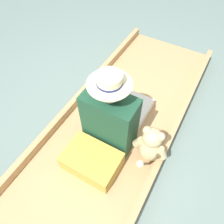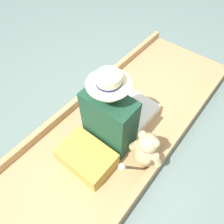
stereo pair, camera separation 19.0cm
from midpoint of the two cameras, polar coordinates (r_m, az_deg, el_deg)
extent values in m
plane|color=slate|center=(2.40, 3.98, -5.34)|extent=(16.00, 16.00, 0.00)
cube|color=tan|center=(2.35, 4.06, -4.56)|extent=(1.15, 3.28, 0.12)
cube|color=tan|center=(2.48, -6.00, 3.41)|extent=(0.06, 3.28, 0.09)
cube|color=tan|center=(2.16, 16.11, -10.47)|extent=(0.06, 3.28, 0.09)
cube|color=#B7933D|center=(2.02, -3.90, -11.89)|extent=(0.49, 0.34, 0.17)
cube|color=white|center=(2.35, 7.40, -0.23)|extent=(0.42, 0.48, 0.11)
cube|color=#19422D|center=(1.96, 2.08, -2.48)|extent=(0.47, 0.25, 0.60)
cube|color=beige|center=(1.99, 4.41, 0.66)|extent=(0.04, 0.01, 0.33)
cube|color=white|center=(2.01, 1.48, 2.98)|extent=(0.02, 0.01, 0.36)
cube|color=white|center=(1.93, 7.54, -0.69)|extent=(0.02, 0.01, 0.36)
sphere|color=beige|center=(1.65, 2.49, 5.63)|extent=(0.20, 0.20, 0.20)
cylinder|color=beige|center=(1.60, 2.57, 7.25)|extent=(0.34, 0.34, 0.01)
cylinder|color=beige|center=(1.57, 2.63, 8.44)|extent=(0.19, 0.19, 0.08)
cylinder|color=navy|center=(1.59, 2.59, 7.68)|extent=(0.20, 0.20, 0.02)
ellipsoid|color=tan|center=(1.99, 11.32, -11.24)|extent=(0.20, 0.17, 0.30)
sphere|color=tan|center=(1.80, 12.40, -8.15)|extent=(0.17, 0.17, 0.17)
sphere|color=tan|center=(1.85, 13.48, -6.78)|extent=(0.07, 0.07, 0.07)
sphere|color=tan|center=(1.76, 11.10, -6.10)|extent=(0.07, 0.07, 0.07)
sphere|color=tan|center=(1.74, 14.43, -8.12)|extent=(0.07, 0.07, 0.07)
cylinder|color=tan|center=(1.96, 8.91, -8.90)|extent=(0.11, 0.08, 0.13)
cylinder|color=tan|center=(1.94, 14.28, -12.21)|extent=(0.11, 0.08, 0.13)
sphere|color=tan|center=(2.11, 10.21, -11.01)|extent=(0.08, 0.08, 0.08)
sphere|color=tan|center=(2.10, 12.69, -12.55)|extent=(0.08, 0.08, 0.08)
cylinder|color=silver|center=(2.51, -0.65, 3.16)|extent=(0.07, 0.07, 0.01)
cylinder|color=silver|center=(2.47, -0.66, 3.88)|extent=(0.01, 0.01, 0.09)
cylinder|color=silver|center=(2.40, -0.68, 5.57)|extent=(0.04, 0.04, 0.12)
cylinder|color=brown|center=(1.69, 9.49, -14.49)|extent=(0.02, 0.40, 0.73)
sphere|color=beige|center=(1.29, 6.96, -14.32)|extent=(0.04, 0.04, 0.04)
camera|label=1|loc=(0.10, -87.13, 3.70)|focal=35.00mm
camera|label=2|loc=(0.10, 92.87, -3.70)|focal=35.00mm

